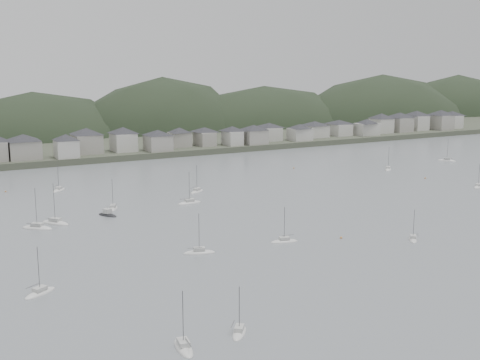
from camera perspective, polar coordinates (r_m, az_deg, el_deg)
ground at (r=149.21m, az=14.16°, el=-6.99°), size 900.00×900.00×0.00m
far_shore_land at (r=412.28m, az=-14.98°, el=4.39°), size 900.00×250.00×3.00m
forested_ridge at (r=390.50m, az=-13.28°, el=2.24°), size 851.55×103.94×102.57m
waterfront_town at (r=324.76m, az=-1.42°, el=4.40°), size 451.48×28.46×12.92m
sailboat_lead at (r=156.06m, az=4.20°, el=-5.83°), size 7.67×4.02×10.04m
moored_fleet at (r=182.61m, az=-5.21°, el=-3.38°), size 267.67×163.19×13.09m
motor_launch_far at (r=186.88m, az=-12.43°, el=-3.23°), size 5.54×7.40×3.70m
mooring_buoys at (r=200.89m, az=-2.79°, el=-2.05°), size 171.39×106.24×0.70m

